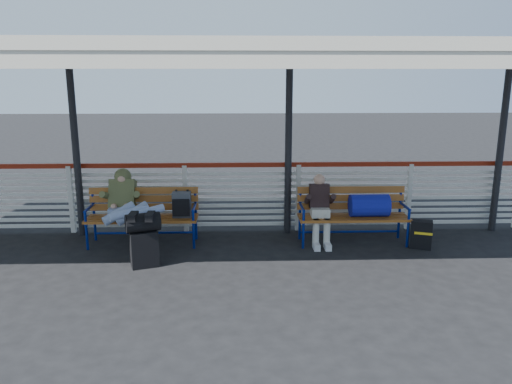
{
  "coord_description": "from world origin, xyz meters",
  "views": [
    {
      "loc": [
        0.95,
        -6.7,
        2.73
      ],
      "look_at": [
        1.22,
        1.0,
        0.92
      ],
      "focal_mm": 35.0,
      "sensor_mm": 36.0,
      "label": 1
    }
  ],
  "objects_px": {
    "bench_right": "(362,207)",
    "traveler_man": "(129,208)",
    "bench_left": "(153,209)",
    "suitcase_side": "(421,234)",
    "companion_person": "(320,209)",
    "luggage_stack": "(144,238)"
  },
  "relations": [
    {
      "from": "suitcase_side",
      "to": "bench_right",
      "type": "bearing_deg",
      "value": -178.85
    },
    {
      "from": "companion_person",
      "to": "suitcase_side",
      "type": "xyz_separation_m",
      "value": [
        1.6,
        -0.3,
        -0.37
      ]
    },
    {
      "from": "traveler_man",
      "to": "luggage_stack",
      "type": "bearing_deg",
      "value": -63.3
    },
    {
      "from": "bench_right",
      "to": "traveler_man",
      "type": "height_order",
      "value": "traveler_man"
    },
    {
      "from": "luggage_stack",
      "to": "bench_right",
      "type": "relative_size",
      "value": 0.45
    },
    {
      "from": "bench_right",
      "to": "bench_left",
      "type": "bearing_deg",
      "value": 178.37
    },
    {
      "from": "bench_left",
      "to": "traveler_man",
      "type": "bearing_deg",
      "value": -131.29
    },
    {
      "from": "traveler_man",
      "to": "suitcase_side",
      "type": "bearing_deg",
      "value": -0.56
    },
    {
      "from": "luggage_stack",
      "to": "suitcase_side",
      "type": "xyz_separation_m",
      "value": [
        4.31,
        0.64,
        -0.21
      ]
    },
    {
      "from": "bench_left",
      "to": "traveler_man",
      "type": "xyz_separation_m",
      "value": [
        -0.31,
        -0.35,
        0.12
      ]
    },
    {
      "from": "bench_left",
      "to": "suitcase_side",
      "type": "height_order",
      "value": "bench_left"
    },
    {
      "from": "bench_right",
      "to": "companion_person",
      "type": "bearing_deg",
      "value": -179.92
    },
    {
      "from": "luggage_stack",
      "to": "traveler_man",
      "type": "relative_size",
      "value": 0.49
    },
    {
      "from": "luggage_stack",
      "to": "companion_person",
      "type": "distance_m",
      "value": 2.87
    },
    {
      "from": "bench_left",
      "to": "suitcase_side",
      "type": "relative_size",
      "value": 3.92
    },
    {
      "from": "traveler_man",
      "to": "suitcase_side",
      "type": "distance_m",
      "value": 4.68
    },
    {
      "from": "luggage_stack",
      "to": "bench_left",
      "type": "bearing_deg",
      "value": 73.08
    },
    {
      "from": "bench_left",
      "to": "bench_right",
      "type": "xyz_separation_m",
      "value": [
        3.44,
        -0.1,
        0.03
      ]
    },
    {
      "from": "bench_right",
      "to": "traveler_man",
      "type": "distance_m",
      "value": 3.76
    },
    {
      "from": "companion_person",
      "to": "bench_left",
      "type": "bearing_deg",
      "value": 177.94
    },
    {
      "from": "luggage_stack",
      "to": "companion_person",
      "type": "bearing_deg",
      "value": 0.11
    },
    {
      "from": "bench_left",
      "to": "suitcase_side",
      "type": "bearing_deg",
      "value": -5.21
    }
  ]
}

